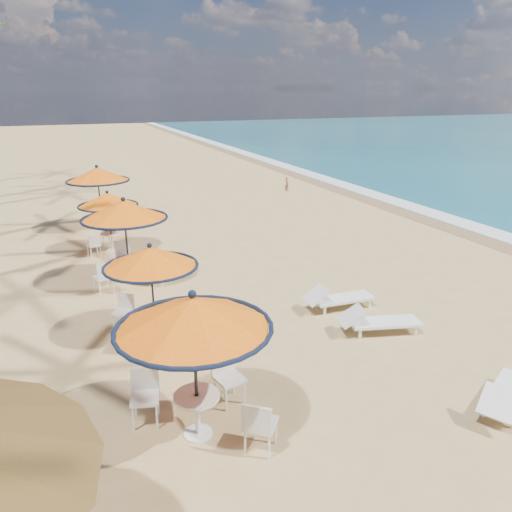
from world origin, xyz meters
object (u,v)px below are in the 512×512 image
Objects in this scene: station_3 at (107,205)px; lounger_near at (507,395)px; station_4 at (99,180)px; station_1 at (149,269)px; station_2 at (125,221)px; lounger_far at (337,298)px; station_0 at (196,330)px; lounger_mid at (377,321)px.

station_3 is 13.47m from lounger_near.
station_4 is (0.07, 3.26, 0.34)m from station_3.
station_2 is (-0.01, 3.64, 0.25)m from station_1.
station_2 is 1.37× the size of lounger_far.
station_2 is (-0.06, 7.41, -0.02)m from station_0.
station_0 reaches higher than station_3.
station_0 is 7.41m from station_2.
station_1 is 7.03m from station_3.
lounger_mid is (5.05, -8.88, -1.33)m from station_3.
station_3 is at bearing 134.46° from lounger_mid.
station_2 is 0.99× the size of station_4.
station_1 is 0.86× the size of station_4.
station_0 reaches higher than station_1.
station_4 reaches higher than lounger_near.
station_4 is 16.50m from lounger_near.
station_2 is 1.29× the size of lounger_mid.
station_2 is 1.19× the size of station_3.
station_4 reaches higher than lounger_far.
station_0 reaches higher than lounger_near.
lounger_mid is at bearing -20.82° from station_1.
station_2 is 3.40m from station_3.
station_0 is 3.79m from station_1.
lounger_near is 1.01× the size of lounger_far.
station_2 is at bearing -89.28° from station_4.
station_3 is (-0.21, 10.80, -0.26)m from station_0.
station_3 is (-0.17, 7.03, 0.01)m from station_1.
lounger_far is at bearing 67.69° from lounger_near.
lounger_near is 4.93m from lounger_far.
station_3 is at bearing 91.13° from station_0.
lounger_far is (-0.57, 4.90, 0.00)m from lounger_near.
station_3 reaches higher than lounger_mid.
station_0 is 6.03m from lounger_far.
station_1 is 4.91m from lounger_far.
station_0 is at bearing -89.54° from station_2.
lounger_far is (4.81, -10.61, -1.68)m from station_4.
lounger_mid is at bearing -67.70° from station_4.
lounger_near is at bearing -65.98° from station_3.
station_3 is at bearing 91.38° from station_1.
lounger_mid is at bearing 21.65° from station_0.
station_0 is at bearing 135.65° from lounger_near.
station_4 is at bearing 90.58° from station_0.
lounger_near is at bearing -44.62° from station_1.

